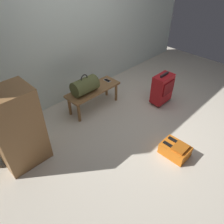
% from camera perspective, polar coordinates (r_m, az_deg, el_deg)
% --- Properties ---
extents(ground_plane, '(6.60, 6.60, 0.00)m').
position_cam_1_polar(ground_plane, '(3.55, 8.64, -3.59)').
color(ground_plane, beige).
extents(back_wall, '(6.00, 0.10, 2.80)m').
position_cam_1_polar(back_wall, '(3.92, -9.58, 23.72)').
color(back_wall, silver).
rests_on(back_wall, ground).
extents(bench, '(1.00, 0.36, 0.39)m').
position_cam_1_polar(bench, '(3.75, -5.03, 5.51)').
color(bench, olive).
rests_on(bench, ground).
extents(duffel_bag_olive, '(0.44, 0.26, 0.34)m').
position_cam_1_polar(duffel_bag_olive, '(3.56, -7.33, 7.03)').
color(duffel_bag_olive, '#51562D').
rests_on(duffel_bag_olive, bench).
extents(cell_phone, '(0.07, 0.14, 0.01)m').
position_cam_1_polar(cell_phone, '(3.94, -1.29, 8.49)').
color(cell_phone, silver).
rests_on(cell_phone, bench).
extents(suitcase_upright_red, '(0.39, 0.25, 0.61)m').
position_cam_1_polar(suitcase_upright_red, '(3.96, 13.40, 6.19)').
color(suitcase_upright_red, red).
rests_on(suitcase_upright_red, ground).
extents(backpack_orange, '(0.28, 0.38, 0.21)m').
position_cam_1_polar(backpack_orange, '(3.14, 16.66, -9.70)').
color(backpack_orange, orange).
rests_on(backpack_orange, ground).
extents(side_cabinet, '(0.56, 0.44, 1.10)m').
position_cam_1_polar(side_cabinet, '(2.89, -24.23, -4.13)').
color(side_cabinet, olive).
rests_on(side_cabinet, ground).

